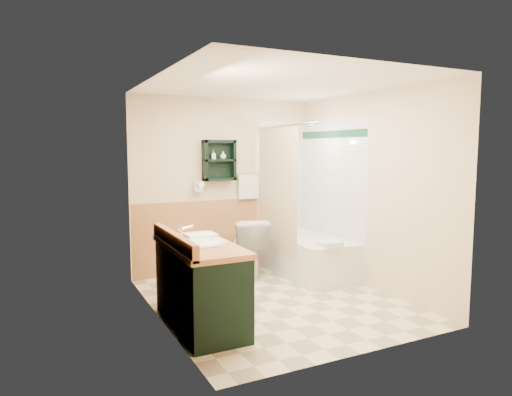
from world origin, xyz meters
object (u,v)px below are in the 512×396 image
at_px(hair_dryer, 198,187).
at_px(soap_bottle_a, 214,157).
at_px(vanity, 200,285).
at_px(bathtub, 307,255).
at_px(soap_bottle_b, 223,156).
at_px(toilet, 248,247).
at_px(wall_shelf, 219,160).
at_px(vanity_book, 177,229).

xyz_separation_m(hair_dryer, soap_bottle_a, (0.22, -0.03, 0.39)).
bearing_deg(vanity, hair_dryer, 71.28).
bearing_deg(vanity, bathtub, 30.08).
bearing_deg(soap_bottle_b, soap_bottle_a, 180.00).
bearing_deg(hair_dryer, toilet, -33.22).
bearing_deg(soap_bottle_a, wall_shelf, 3.41).
height_order(vanity, soap_bottle_b, soap_bottle_b).
distance_m(wall_shelf, toilet, 1.24).
relative_size(wall_shelf, hair_dryer, 2.29).
height_order(hair_dryer, vanity, hair_dryer).
bearing_deg(vanity_book, soap_bottle_b, 46.00).
bearing_deg(wall_shelf, bathtub, -31.12).
height_order(toilet, soap_bottle_a, soap_bottle_a).
bearing_deg(soap_bottle_a, vanity, -115.17).
height_order(toilet, vanity_book, vanity_book).
xyz_separation_m(toilet, soap_bottle_b, (-0.21, 0.34, 1.22)).
height_order(soap_bottle_a, soap_bottle_b, soap_bottle_b).
bearing_deg(soap_bottle_a, toilet, -44.27).
bearing_deg(soap_bottle_b, vanity_book, -126.16).
height_order(wall_shelf, bathtub, wall_shelf).
relative_size(hair_dryer, soap_bottle_b, 2.28).
xyz_separation_m(hair_dryer, soap_bottle_b, (0.35, -0.03, 0.41)).
bearing_deg(soap_bottle_a, hair_dryer, 172.09).
bearing_deg(soap_bottle_a, soap_bottle_b, 0.00).
bearing_deg(toilet, bathtub, 173.53).
bearing_deg(bathtub, hair_dryer, 154.08).
relative_size(wall_shelf, bathtub, 0.37).
relative_size(wall_shelf, soap_bottle_a, 4.76).
bearing_deg(toilet, hair_dryer, -19.87).
relative_size(wall_shelf, soap_bottle_b, 5.23).
xyz_separation_m(vanity, soap_bottle_b, (0.95, 1.73, 1.20)).
bearing_deg(soap_bottle_b, toilet, -58.27).
height_order(bathtub, vanity_book, vanity_book).
xyz_separation_m(bathtub, soap_bottle_b, (-0.97, 0.61, 1.35)).
xyz_separation_m(vanity_book, soap_bottle_b, (1.11, 1.53, 0.68)).
bearing_deg(soap_bottle_b, bathtub, -32.31).
distance_m(hair_dryer, vanity, 2.02).
relative_size(wall_shelf, toilet, 0.69).
relative_size(toilet, soap_bottle_a, 6.86).
height_order(vanity, bathtub, vanity).
xyz_separation_m(hair_dryer, vanity, (-0.59, -1.76, -0.79)).
bearing_deg(toilet, vanity, 63.44).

